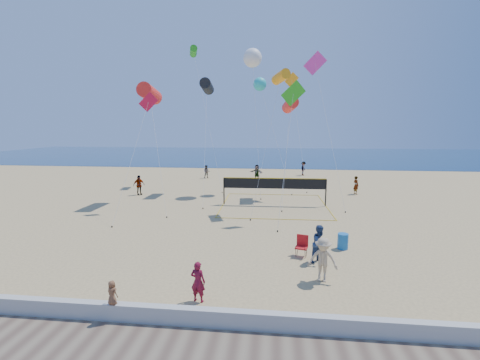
# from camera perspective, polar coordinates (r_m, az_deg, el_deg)

# --- Properties ---
(ground) EXTENTS (120.00, 120.00, 0.00)m
(ground) POSITION_cam_1_polar(r_m,az_deg,el_deg) (14.15, -5.66, -17.51)
(ground) COLOR tan
(ground) RESTS_ON ground
(ocean) EXTENTS (140.00, 50.00, 0.03)m
(ocean) POSITION_cam_1_polar(r_m,az_deg,el_deg) (74.66, 4.11, 4.46)
(ocean) COLOR navy
(ocean) RESTS_ON ground
(seawall) EXTENTS (32.00, 0.30, 0.60)m
(seawall) POSITION_cam_1_polar(r_m,az_deg,el_deg) (11.47, -8.99, -22.82)
(seawall) COLOR #ADADA9
(seawall) RESTS_ON ground
(woman) EXTENTS (0.63, 0.47, 1.55)m
(woman) POSITION_cam_1_polar(r_m,az_deg,el_deg) (12.46, -7.48, -17.48)
(woman) COLOR maroon
(woman) RESTS_ON ground
(toddler) EXTENTS (0.47, 0.38, 0.82)m
(toddler) POSITION_cam_1_polar(r_m,az_deg,el_deg) (11.94, -21.78, -18.10)
(toddler) COLOR brown
(toddler) RESTS_ON seawall
(bystander_a) EXTENTS (1.13, 1.10, 1.83)m
(bystander_a) POSITION_cam_1_polar(r_m,az_deg,el_deg) (15.97, 14.01, -10.95)
(bystander_a) COLOR navy
(bystander_a) RESTS_ON ground
(bystander_b) EXTENTS (1.35, 0.97, 1.89)m
(bystander_b) POSITION_cam_1_polar(r_m,az_deg,el_deg) (14.15, 14.49, -13.55)
(bystander_b) COLOR tan
(bystander_b) RESTS_ON ground
(far_person_0) EXTENTS (1.10, 1.12, 1.89)m
(far_person_0) POSITION_cam_1_polar(r_m,az_deg,el_deg) (31.95, -17.54, -0.87)
(far_person_0) COLOR gray
(far_person_0) RESTS_ON ground
(far_person_1) EXTENTS (1.84, 1.39, 1.93)m
(far_person_1) POSITION_cam_1_polar(r_m,az_deg,el_deg) (38.72, 3.00, 1.32)
(far_person_1) COLOR gray
(far_person_1) RESTS_ON ground
(far_person_2) EXTENTS (0.65, 0.76, 1.76)m
(far_person_2) POSITION_cam_1_polar(r_m,az_deg,el_deg) (32.76, 19.91, -0.87)
(far_person_2) COLOR gray
(far_person_2) RESTS_ON ground
(far_person_3) EXTENTS (0.84, 0.67, 1.64)m
(far_person_3) POSITION_cam_1_polar(r_m,az_deg,el_deg) (40.70, -5.95, 1.47)
(far_person_3) COLOR gray
(far_person_3) RESTS_ON ground
(far_person_4) EXTENTS (1.07, 1.37, 1.86)m
(far_person_4) POSITION_cam_1_polar(r_m,az_deg,el_deg) (43.72, 11.21, 2.03)
(far_person_4) COLOR gray
(far_person_4) RESTS_ON ground
(camp_chair) EXTENTS (0.70, 0.81, 1.18)m
(camp_chair) POSITION_cam_1_polar(r_m,az_deg,el_deg) (16.62, 10.95, -11.17)
(camp_chair) COLOR red
(camp_chair) RESTS_ON ground
(trash_barrel) EXTENTS (0.68, 0.68, 0.83)m
(trash_barrel) POSITION_cam_1_polar(r_m,az_deg,el_deg) (18.13, 17.81, -10.33)
(trash_barrel) COLOR #1A64AC
(trash_barrel) RESTS_ON ground
(volleyball_net) EXTENTS (8.74, 8.60, 2.29)m
(volleyball_net) POSITION_cam_1_polar(r_m,az_deg,el_deg) (26.49, 6.12, -1.19)
(volleyball_net) COLOR black
(volleyball_net) RESTS_ON ground
(kite_0) EXTENTS (3.65, 6.79, 9.98)m
(kite_0) POSITION_cam_1_polar(r_m,az_deg,el_deg) (28.78, -15.76, 14.56)
(kite_0) COLOR red
(kite_0) RESTS_ON ground
(kite_1) EXTENTS (1.70, 8.68, 10.98)m
(kite_1) POSITION_cam_1_polar(r_m,az_deg,el_deg) (32.43, -5.90, 16.21)
(kite_1) COLOR black
(kite_1) RESTS_ON ground
(kite_2) EXTENTS (2.71, 4.49, 10.57)m
(kite_2) POSITION_cam_1_polar(r_m,az_deg,el_deg) (25.16, 7.27, 17.69)
(kite_2) COLOR orange
(kite_2) RESTS_ON ground
(kite_3) EXTENTS (1.52, 5.44, 9.03)m
(kite_3) POSITION_cam_1_polar(r_m,az_deg,el_deg) (25.73, -16.29, 12.04)
(kite_3) COLOR red
(kite_3) RESTS_ON ground
(kite_4) EXTENTS (1.81, 3.57, 9.50)m
(kite_4) POSITION_cam_1_polar(r_m,az_deg,el_deg) (22.35, 9.35, 13.96)
(kite_4) COLOR green
(kite_4) RESTS_ON ground
(kite_5) EXTENTS (2.97, 7.03, 13.18)m
(kite_5) POSITION_cam_1_polar(r_m,az_deg,el_deg) (31.37, 13.39, 18.72)
(kite_5) COLOR #DE35AA
(kite_5) RESTS_ON ground
(kite_6) EXTENTS (2.10, 4.83, 13.75)m
(kite_6) POSITION_cam_1_polar(r_m,az_deg,el_deg) (32.52, 2.23, 20.86)
(kite_6) COLOR white
(kite_6) RESTS_ON ground
(kite_7) EXTENTS (4.02, 2.78, 11.16)m
(kite_7) POSITION_cam_1_polar(r_m,az_deg,el_deg) (32.55, 3.55, 16.63)
(kite_7) COLOR #26BFC5
(kite_7) RESTS_ON ground
(kite_8) EXTENTS (4.72, 6.89, 15.15)m
(kite_8) POSITION_cam_1_polar(r_m,az_deg,el_deg) (38.30, -8.26, 21.68)
(kite_8) COLOR green
(kite_8) RESTS_ON ground
(kite_9) EXTENTS (2.29, 6.36, 12.42)m
(kite_9) POSITION_cam_1_polar(r_m,az_deg,el_deg) (37.33, 9.32, 16.15)
(kite_9) COLOR orange
(kite_9) RESTS_ON ground
(kite_10) EXTENTS (1.45, 7.24, 9.05)m
(kite_10) POSITION_cam_1_polar(r_m,az_deg,el_deg) (29.92, 8.90, 13.02)
(kite_10) COLOR red
(kite_10) RESTS_ON ground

